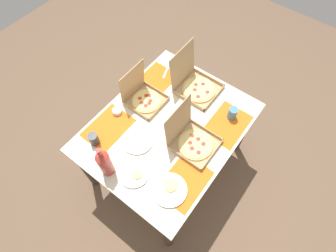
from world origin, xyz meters
TOP-DOWN VIEW (x-y plane):
  - ground_plane at (0.00, 0.00)m, footprint 6.00×6.00m
  - dining_table at (0.00, 0.00)m, footprint 1.26×1.01m
  - placemat_near_left at (-0.28, -0.35)m, footprint 0.36×0.26m
  - placemat_near_right at (0.28, -0.35)m, footprint 0.36×0.26m
  - placemat_far_left at (-0.28, 0.35)m, footprint 0.36×0.26m
  - placemat_far_right at (0.28, 0.35)m, footprint 0.36×0.26m
  - pizza_box_edge_far at (0.07, 0.30)m, footprint 0.27×0.27m
  - pizza_box_corner_right at (0.43, 0.04)m, footprint 0.31×0.35m
  - pizza_box_corner_left at (-0.01, -0.22)m, footprint 0.29×0.32m
  - plate_near_right at (-0.39, -0.31)m, footprint 0.24×0.24m
  - plate_middle at (-0.24, 0.10)m, footprint 0.23×0.23m
  - plate_far_left at (-0.45, -0.05)m, footprint 0.21×0.21m
  - soda_bottle at (-0.53, 0.11)m, footprint 0.09×0.09m
  - cup_red at (0.36, -0.34)m, footprint 0.07×0.07m
  - cup_spare at (-0.43, 0.34)m, footprint 0.07×0.07m
  - condiment_bowl at (-0.14, 0.39)m, footprint 0.07×0.07m
  - knife_by_far_right at (0.45, 0.35)m, footprint 0.20×0.09m

SIDE VIEW (x-z plane):
  - ground_plane at x=0.00m, z-range 0.00..0.00m
  - dining_table at x=0.00m, z-range 0.26..0.99m
  - placemat_near_left at x=-0.28m, z-range 0.74..0.74m
  - placemat_near_right at x=0.28m, z-range 0.74..0.74m
  - placemat_far_left at x=-0.28m, z-range 0.74..0.74m
  - placemat_far_right at x=0.28m, z-range 0.74..0.74m
  - knife_by_far_right at x=0.45m, z-range 0.74..0.74m
  - plate_middle at x=-0.24m, z-range 0.74..0.75m
  - plate_far_left at x=-0.45m, z-range 0.73..0.76m
  - plate_near_right at x=-0.39m, z-range 0.73..0.76m
  - condiment_bowl at x=-0.14m, z-range 0.74..0.77m
  - pizza_box_edge_far at x=0.07m, z-range 0.63..0.94m
  - cup_spare at x=-0.43m, z-range 0.74..0.84m
  - cup_red at x=0.36m, z-range 0.74..0.84m
  - pizza_box_corner_left at x=-0.01m, z-range 0.62..0.95m
  - pizza_box_corner_right at x=0.43m, z-range 0.62..0.96m
  - soda_bottle at x=-0.53m, z-range 0.71..1.03m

